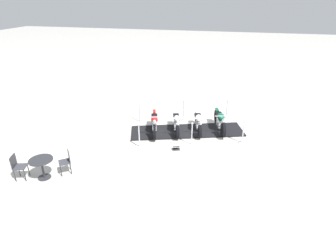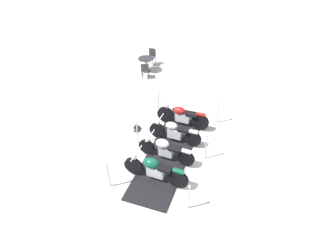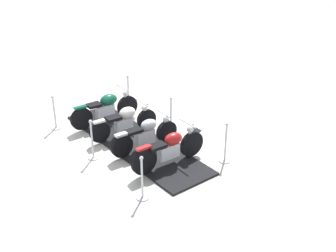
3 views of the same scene
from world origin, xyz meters
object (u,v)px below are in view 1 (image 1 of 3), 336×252
(stanchion_left_mid, at_px, (184,113))
(stanchion_left_rear, at_px, (226,113))
(stanchion_right_front, at_px, (139,139))
(stanchion_right_rear, at_px, (243,135))
(motorcycle_chrome, at_px, (177,123))
(info_placard, at_px, (176,148))
(motorcycle_maroon, at_px, (154,123))
(motorcycle_cream, at_px, (198,122))
(cafe_table, at_px, (42,164))
(stanchion_left_front, at_px, (140,115))
(cafe_chair_across_table, at_px, (18,165))
(cafe_chair_near_table, at_px, (66,160))
(stanchion_right_mid, at_px, (192,138))
(motorcycle_forest, at_px, (220,121))

(stanchion_left_mid, bearing_deg, stanchion_left_rear, -71.79)
(stanchion_right_front, bearing_deg, stanchion_right_rear, -71.79)
(motorcycle_chrome, relative_size, info_placard, 5.58)
(motorcycle_maroon, distance_m, motorcycle_cream, 2.07)
(stanchion_left_rear, bearing_deg, cafe_table, 138.39)
(motorcycle_chrome, distance_m, stanchion_right_front, 2.16)
(stanchion_left_front, xyz_separation_m, cafe_chair_across_table, (-5.66, 2.57, 0.19))
(motorcycle_cream, relative_size, info_placard, 5.76)
(motorcycle_cream, distance_m, info_placard, 2.08)
(stanchion_left_mid, relative_size, cafe_chair_near_table, 1.29)
(motorcycle_chrome, bearing_deg, stanchion_right_mid, 24.40)
(stanchion_right_front, bearing_deg, motorcycle_forest, -53.36)
(info_placard, bearing_deg, stanchion_right_rear, -173.20)
(motorcycle_forest, relative_size, stanchion_right_front, 1.97)
(motorcycle_cream, relative_size, stanchion_right_mid, 1.94)
(stanchion_left_mid, height_order, cafe_chair_near_table, stanchion_left_mid)
(motorcycle_chrome, distance_m, cafe_chair_across_table, 6.77)
(stanchion_right_rear, distance_m, stanchion_right_mid, 2.26)
(stanchion_left_front, xyz_separation_m, info_placard, (-2.35, -2.41, -0.30))
(stanchion_left_front, xyz_separation_m, stanchion_left_rear, (1.41, -4.29, -0.03))
(stanchion_right_front, distance_m, stanchion_left_front, 2.63)
(motorcycle_cream, xyz_separation_m, info_placard, (-1.93, 0.65, -0.45))
(motorcycle_maroon, bearing_deg, cafe_chair_near_table, -46.19)
(stanchion_right_rear, height_order, info_placard, stanchion_right_rear)
(motorcycle_cream, distance_m, stanchion_left_mid, 1.45)
(cafe_chair_across_table, bearing_deg, motorcycle_maroon, 34.63)
(cafe_chair_near_table, bearing_deg, stanchion_left_rear, -168.22)
(stanchion_right_rear, distance_m, cafe_chair_across_table, 8.94)
(stanchion_right_mid, bearing_deg, stanchion_right_rear, -71.79)
(motorcycle_maroon, xyz_separation_m, info_placard, (-1.29, -1.32, -0.47))
(motorcycle_forest, relative_size, stanchion_left_mid, 1.95)
(motorcycle_forest, bearing_deg, stanchion_left_mid, -128.48)
(stanchion_right_mid, bearing_deg, stanchion_left_front, 58.90)
(stanchion_right_front, relative_size, stanchion_right_mid, 1.03)
(stanchion_left_mid, xyz_separation_m, stanchion_right_rear, (-1.79, -2.97, -0.04))
(motorcycle_maroon, distance_m, cafe_chair_near_table, 4.46)
(motorcycle_chrome, relative_size, cafe_chair_near_table, 2.31)
(stanchion_left_front, relative_size, stanchion_right_mid, 1.02)
(motorcycle_chrome, relative_size, motorcycle_forest, 0.92)
(motorcycle_cream, relative_size, stanchion_right_front, 1.87)
(cafe_table, xyz_separation_m, cafe_chair_near_table, (0.50, -0.65, -0.06))
(stanchion_left_front, relative_size, stanchion_left_rear, 1.04)
(motorcycle_cream, bearing_deg, stanchion_right_rear, 58.25)
(motorcycle_maroon, bearing_deg, stanchion_left_front, -150.60)
(stanchion_left_rear, distance_m, cafe_table, 9.15)
(motorcycle_forest, distance_m, cafe_table, 7.90)
(stanchion_right_front, distance_m, info_placard, 1.62)
(motorcycle_chrome, xyz_separation_m, stanchion_right_rear, (-0.35, -3.04, -0.12))
(stanchion_right_mid, distance_m, info_placard, 0.83)
(info_placard, distance_m, cafe_chair_across_table, 6.00)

